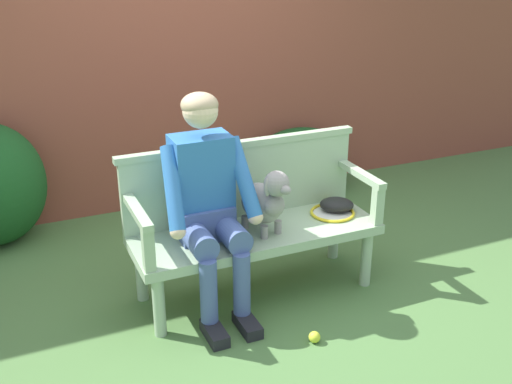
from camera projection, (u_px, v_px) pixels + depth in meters
ground_plane at (256, 291)px, 3.94m from camera, size 40.00×40.00×0.00m
brick_garden_fence at (168, 36)px, 4.89m from camera, size 8.00×0.30×2.72m
hedge_bush_far_left at (300, 160)px, 5.39m from camera, size 0.88×0.64×0.57m
garden_bench at (256, 238)px, 3.80m from camera, size 1.52×0.53×0.44m
bench_backrest at (241, 178)px, 3.87m from camera, size 1.56×0.06×0.50m
bench_armrest_left_end at (141, 226)px, 3.35m from camera, size 0.06×0.53×0.28m
bench_armrest_right_end at (367, 186)px, 3.89m from camera, size 0.06×0.53×0.28m
person_seated at (207, 198)px, 3.54m from camera, size 0.56×0.66×1.31m
dog_on_bench at (265, 200)px, 3.66m from camera, size 0.27×0.42×0.42m
tennis_racket at (332, 211)px, 4.01m from camera, size 0.39×0.57×0.03m
baseball_glove at (337, 205)px, 4.01m from camera, size 0.27×0.25×0.09m
tennis_ball at (314, 337)px, 3.44m from camera, size 0.07×0.07×0.07m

